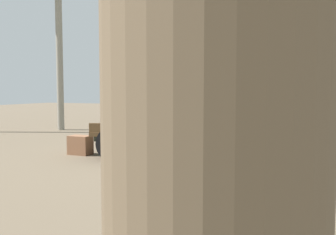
{
  "coord_description": "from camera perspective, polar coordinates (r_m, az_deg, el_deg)",
  "views": [
    {
      "loc": [
        3.3,
        -9.03,
        1.75
      ],
      "look_at": [
        -0.34,
        -0.25,
        1.02
      ],
      "focal_mm": 39.4,
      "sensor_mm": 36.0,
      "label": 1
    }
  ],
  "objects": [
    {
      "name": "ground_plane",
      "position": [
        9.77,
        2.41,
        -5.94
      ],
      "size": [
        60.0,
        60.0,
        0.0
      ],
      "primitive_type": "plane",
      "color": "brown"
    },
    {
      "name": "truck",
      "position": [
        9.54,
        2.5,
        -0.46
      ],
      "size": [
        4.66,
        2.88,
        1.88
      ],
      "rotation": [
        0.0,
        0.0,
        0.33
      ],
      "color": "black",
      "rests_on": "ground"
    },
    {
      "name": "wooden_crate",
      "position": [
        10.22,
        -13.41,
        -4.17
      ],
      "size": [
        0.6,
        0.39,
        0.51
      ],
      "primitive_type": "cube",
      "rotation": [
        0.0,
        0.0,
        0.01
      ],
      "color": "#8A5D41",
      "rests_on": "ground"
    },
    {
      "name": "farmer",
      "position": [
        11.35,
        -4.76,
        0.61
      ],
      "size": [
        0.58,
        0.55,
        1.76
      ],
      "rotation": [
        0.0,
        0.0,
        -0.98
      ],
      "color": "#3E3C4E",
      "rests_on": "ground"
    }
  ]
}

